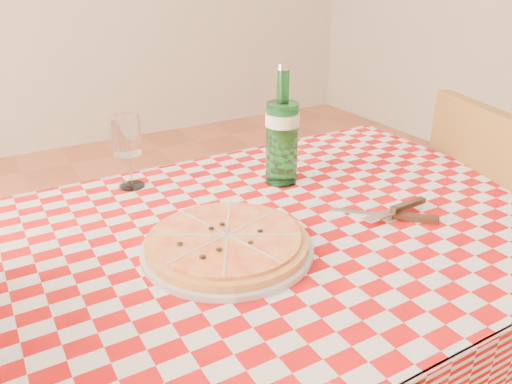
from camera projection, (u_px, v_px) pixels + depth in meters
dining_table at (278, 265)px, 1.10m from camera, size 1.20×0.80×0.75m
tablecloth at (278, 228)px, 1.06m from camera, size 1.30×0.90×0.01m
chair_near at (494, 237)px, 1.47m from camera, size 0.52×0.52×0.92m
pizza_plate at (227, 241)px, 0.96m from camera, size 0.41×0.41×0.04m
water_bottle at (282, 125)px, 1.21m from camera, size 0.09×0.09×0.30m
wine_glass at (128, 152)px, 1.20m from camera, size 0.09×0.09×0.18m
cutlery at (392, 212)px, 1.08m from camera, size 0.30×0.27×0.03m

